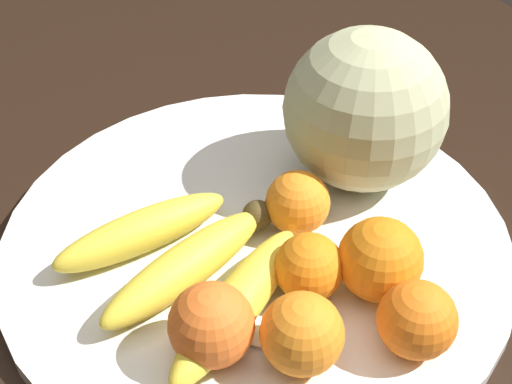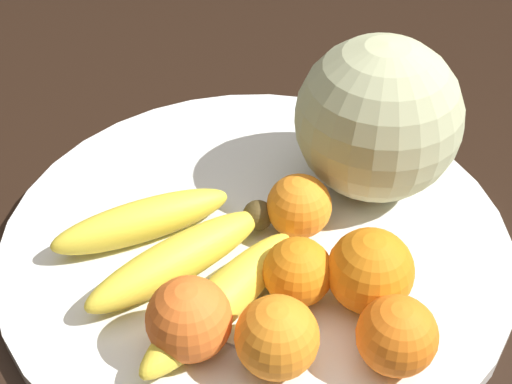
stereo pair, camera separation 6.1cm
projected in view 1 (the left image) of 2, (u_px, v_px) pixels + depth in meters
The scene contains 11 objects.
kitchen_table at pixel (264, 363), 0.66m from camera, with size 1.42×1.13×0.73m.
fruit_bowl at pixel (256, 240), 0.65m from camera, with size 0.46×0.46×0.02m.
melon at pixel (365, 110), 0.66m from camera, with size 0.15×0.15×0.15m.
banana_bunch at pixel (191, 266), 0.59m from camera, with size 0.20×0.21×0.04m.
orange_front_left at pixel (302, 334), 0.52m from camera, with size 0.06×0.06×0.06m.
orange_front_right at pixel (417, 320), 0.53m from camera, with size 0.06×0.06×0.06m.
orange_mid_center at pixel (380, 260), 0.57m from camera, with size 0.07×0.07×0.07m.
orange_back_left at pixel (211, 325), 0.52m from camera, with size 0.07×0.07×0.07m.
orange_back_right at pixel (298, 202), 0.63m from camera, with size 0.06×0.06×0.06m.
orange_top_small at pixel (309, 267), 0.57m from camera, with size 0.06×0.06×0.06m.
produce_tag at pixel (275, 336), 0.56m from camera, with size 0.07×0.07×0.00m.
Camera 1 is at (-0.35, 0.18, 1.20)m, focal length 50.00 mm.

